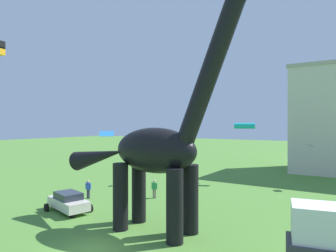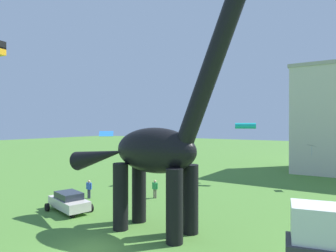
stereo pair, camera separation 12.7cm
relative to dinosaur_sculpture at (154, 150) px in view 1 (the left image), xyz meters
name	(u,v)px [view 1 (the left image)]	position (x,y,z in m)	size (l,w,h in m)	color
ground_plane	(91,252)	(-1.05, -4.47, -5.30)	(240.00, 240.00, 0.00)	#4C7F33
dinosaur_sculpture	(154,150)	(0.00, 0.00, 0.00)	(14.02, 2.97, 14.66)	black
parked_sedan_left	(68,202)	(-8.31, -0.17, -4.50)	(4.52, 2.79, 1.55)	silver
person_far_spectator	(154,187)	(-5.04, 7.13, -4.26)	(0.64, 0.28, 1.72)	#6B6056
person_near_flyer	(88,187)	(-10.20, 3.64, -4.25)	(0.65, 0.29, 1.73)	#2D3347
kite_drifting	(144,148)	(-9.90, 11.83, -1.09)	(0.55, 0.73, 0.90)	red
kite_mid_right	(107,134)	(-0.09, -4.25, 1.20)	(0.89, 0.87, 0.27)	#287AE5
kite_apex	(310,146)	(6.80, 19.83, -0.63)	(1.06, 1.16, 1.17)	black
kite_high_left	(244,126)	(-0.46, 19.51, 1.51)	(2.51, 2.42, 0.71)	#19B2B7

